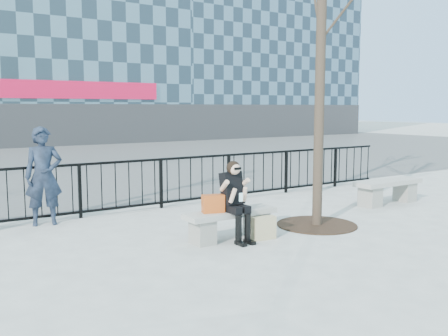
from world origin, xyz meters
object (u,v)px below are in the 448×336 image
bench_second (388,189)px  standing_man (44,176)px  seated_woman (236,201)px  bench_main (231,221)px

bench_second → standing_man: standing_man is taller
bench_second → seated_woman: bearing=-172.0°
bench_main → standing_man: bearing=129.8°
bench_second → standing_man: bearing=162.0°
standing_man → bench_main: bearing=-39.5°
bench_main → bench_second: bench_second is taller
bench_main → seated_woman: seated_woman is taller
bench_main → standing_man: (-2.34, 2.80, 0.63)m
seated_woman → bench_main: bearing=90.0°
bench_main → seated_woman: 0.40m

